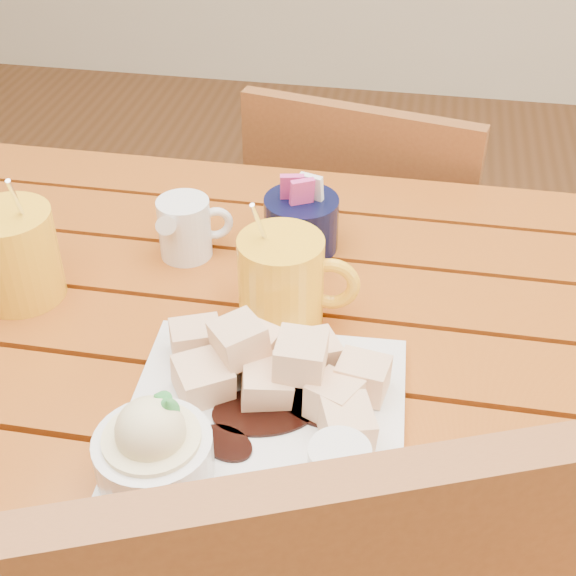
% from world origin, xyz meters
% --- Properties ---
extents(table, '(1.20, 0.79, 0.75)m').
position_xyz_m(table, '(0.00, 0.00, 0.64)').
color(table, '#924212').
rests_on(table, ground).
extents(dessert_plate, '(0.28, 0.28, 0.11)m').
position_xyz_m(dessert_plate, '(0.01, -0.15, 0.78)').
color(dessert_plate, white).
rests_on(dessert_plate, table).
extents(coffee_mug_left, '(0.14, 0.10, 0.17)m').
position_xyz_m(coffee_mug_left, '(-0.30, 0.03, 0.81)').
color(coffee_mug_left, yellow).
rests_on(coffee_mug_left, table).
extents(coffee_mug_right, '(0.14, 0.09, 0.16)m').
position_xyz_m(coffee_mug_right, '(0.01, 0.04, 0.80)').
color(coffee_mug_right, yellow).
rests_on(coffee_mug_right, table).
extents(cream_pitcher, '(0.09, 0.08, 0.08)m').
position_xyz_m(cream_pitcher, '(-0.13, 0.15, 0.79)').
color(cream_pitcher, white).
rests_on(cream_pitcher, table).
extents(sugar_caddy, '(0.09, 0.09, 0.10)m').
position_xyz_m(sugar_caddy, '(0.01, 0.19, 0.79)').
color(sugar_caddy, black).
rests_on(sugar_caddy, table).
extents(chair_far, '(0.46, 0.46, 0.82)m').
position_xyz_m(chair_far, '(0.07, 0.58, 0.46)').
color(chair_far, brown).
rests_on(chair_far, ground).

